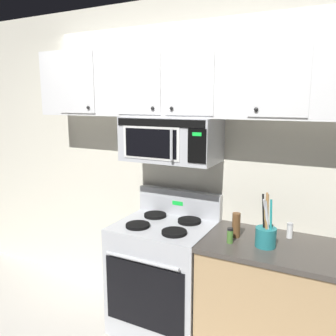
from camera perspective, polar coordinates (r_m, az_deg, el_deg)
name	(u,v)px	position (r m, az deg, el deg)	size (l,w,h in m)	color
back_wall	(184,162)	(3.02, 2.61, 0.96)	(5.20, 0.10, 2.70)	silver
stove_range	(164,274)	(3.00, -0.60, -16.99)	(0.76, 0.69, 1.12)	#B7BABF
over_range_microwave	(171,139)	(2.77, 0.47, 4.75)	(0.76, 0.43, 0.35)	#B7BABF
upper_cabinets	(173,81)	(2.79, 0.79, 14.06)	(2.50, 0.36, 0.55)	silver
counter_segment	(268,302)	(2.78, 16.04, -20.36)	(0.93, 0.65, 0.90)	tan
utensil_crock_teal	(266,234)	(2.48, 15.75, -10.39)	(0.14, 0.14, 0.37)	teal
salt_shaker	(290,230)	(2.69, 19.36, -9.65)	(0.04, 0.04, 0.11)	white
pepper_mill	(236,225)	(2.59, 11.12, -9.18)	(0.06, 0.06, 0.18)	brown
spice_jar	(230,236)	(2.50, 10.14, -10.85)	(0.04, 0.04, 0.11)	#4C7F33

